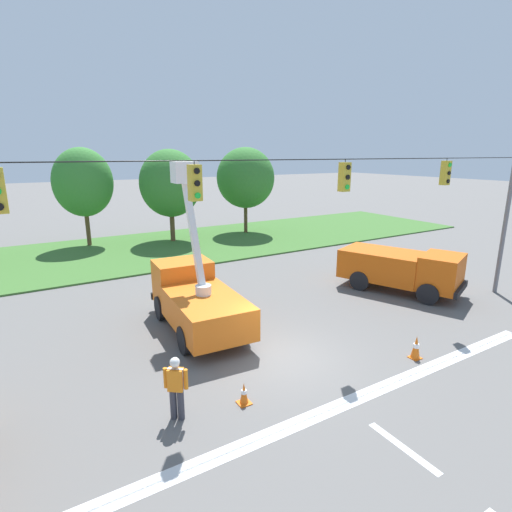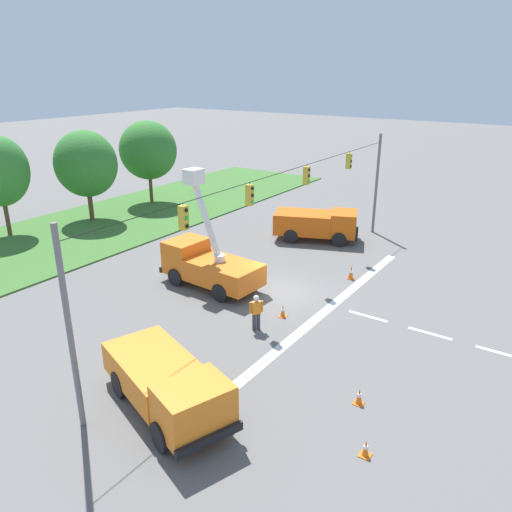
{
  "view_description": "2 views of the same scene",
  "coord_description": "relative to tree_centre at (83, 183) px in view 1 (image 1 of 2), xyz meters",
  "views": [
    {
      "loc": [
        -7.16,
        -10.09,
        6.79
      ],
      "look_at": [
        1.62,
        4.48,
        2.4
      ],
      "focal_mm": 28.0,
      "sensor_mm": 36.0,
      "label": 1
    },
    {
      "loc": [
        -21.22,
        -12.76,
        11.41
      ],
      "look_at": [
        -1.39,
        0.73,
        2.4
      ],
      "focal_mm": 35.0,
      "sensor_mm": 36.0,
      "label": 2
    }
  ],
  "objects": [
    {
      "name": "road_worker",
      "position": [
        -1.43,
        -22.63,
        -3.74
      ],
      "size": [
        0.53,
        0.44,
        1.77
      ],
      "color": "#383842",
      "rests_on": "ground"
    },
    {
      "name": "tree_east",
      "position": [
        5.92,
        -1.75,
        -0.18
      ],
      "size": [
        4.58,
        5.03,
        7.12
      ],
      "color": "brown",
      "rests_on": "ground"
    },
    {
      "name": "traffic_cone_mid_right",
      "position": [
        6.65,
        -23.76,
        -4.33
      ],
      "size": [
        0.36,
        0.36,
        0.82
      ],
      "color": "orange",
      "rests_on": "ground"
    },
    {
      "name": "traffic_cone_mid_left",
      "position": [
        0.39,
        -22.96,
        -4.43
      ],
      "size": [
        0.36,
        0.36,
        0.64
      ],
      "color": "orange",
      "rests_on": "ground"
    },
    {
      "name": "signal_gantry",
      "position": [
        2.76,
        -21.43,
        -0.16
      ],
      "size": [
        26.2,
        0.33,
        7.2
      ],
      "color": "slate",
      "rests_on": "ground"
    },
    {
      "name": "utility_truck_bucket_lift",
      "position": [
        1.27,
        -17.56,
        -3.39
      ],
      "size": [
        2.79,
        6.04,
        6.48
      ],
      "color": "orange",
      "rests_on": "ground"
    },
    {
      "name": "tree_far_east",
      "position": [
        12.54,
        -1.72,
        0.03
      ],
      "size": [
        4.79,
        5.12,
        7.3
      ],
      "color": "brown",
      "rests_on": "ground"
    },
    {
      "name": "tree_centre",
      "position": [
        0.0,
        0.0,
        0.0
      ],
      "size": [
        4.2,
        3.6,
        7.23
      ],
      "color": "brown",
      "rests_on": "ground"
    },
    {
      "name": "grass_verge",
      "position": [
        2.78,
        -3.42,
        -4.69
      ],
      "size": [
        56.0,
        12.0,
        0.1
      ],
      "primitive_type": "cube",
      "color": "#3D6B2D",
      "rests_on": "ground"
    },
    {
      "name": "lane_markings",
      "position": [
        2.78,
        -25.91,
        -4.73
      ],
      "size": [
        17.6,
        15.25,
        0.01
      ],
      "color": "silver",
      "rests_on": "ground"
    },
    {
      "name": "ground_plane",
      "position": [
        2.78,
        -21.42,
        -4.74
      ],
      "size": [
        200.0,
        200.0,
        0.0
      ],
      "primitive_type": "plane",
      "color": "#605E5B"
    },
    {
      "name": "utility_truck_support_near",
      "position": [
        11.8,
        -18.78,
        -3.52
      ],
      "size": [
        4.45,
        6.32,
        2.15
      ],
      "color": "#D6560F",
      "rests_on": "ground"
    }
  ]
}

